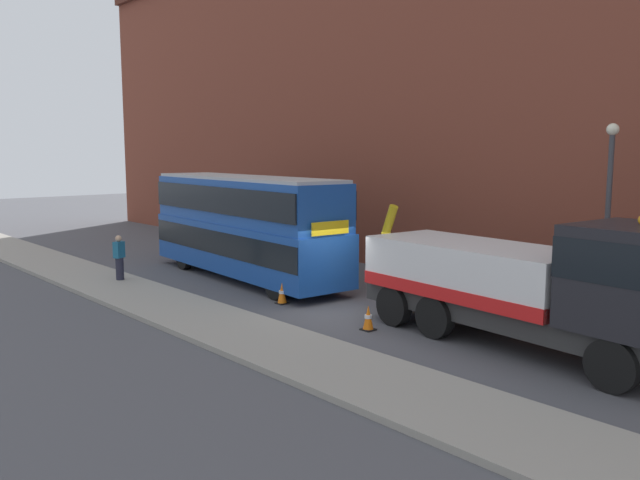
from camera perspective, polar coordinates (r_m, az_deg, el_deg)
The scene contains 9 objects.
ground_plane at distance 20.69m, azimuth 2.56°, elevation -6.21°, with size 120.00×120.00×0.00m, color #4C4C51.
near_kerb at distance 18.09m, azimuth -7.13°, elevation -8.08°, with size 60.00×2.80×0.15m, color gray.
building_facade at distance 25.80m, azimuth 14.59°, elevation 14.37°, with size 60.00×1.50×16.00m.
recovery_tow_truck at distance 17.09m, azimuth 18.12°, elevation -3.54°, with size 10.22×3.34×3.67m.
double_decker_bus at distance 25.64m, azimuth -6.68°, elevation 1.53°, with size 11.17×3.41×4.06m.
pedestrian_onlooker at distance 25.77m, azimuth -17.29°, elevation -1.54°, with size 0.41×0.47×1.71m.
traffic_cone_near_bus at distance 21.50m, azimuth -3.37°, elevation -4.75°, with size 0.36×0.36×0.72m.
traffic_cone_midway at distance 18.39m, azimuth 4.28°, elevation -6.92°, with size 0.36×0.36×0.72m.
street_lamp at distance 20.90m, azimuth 24.09°, elevation 2.91°, with size 0.36×0.36×5.83m.
Camera 1 is at (14.39, -14.00, 5.00)m, focal length 36.26 mm.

